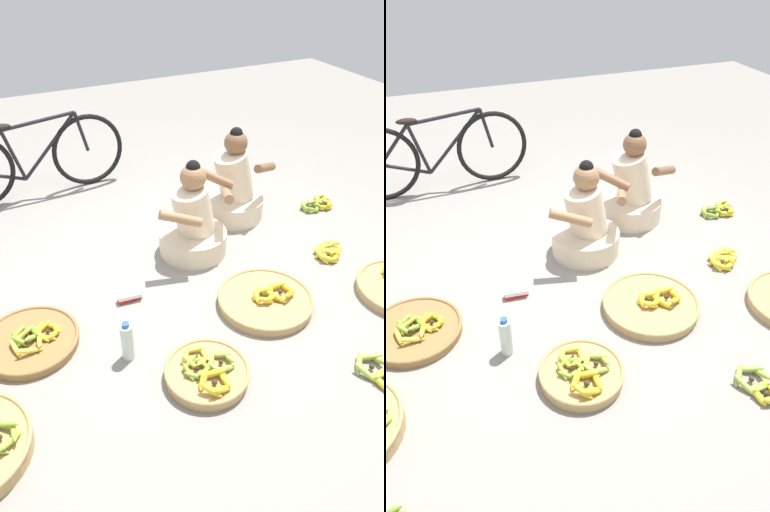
{
  "view_description": "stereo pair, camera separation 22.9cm",
  "coord_description": "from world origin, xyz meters",
  "views": [
    {
      "loc": [
        -1.1,
        -2.46,
        2.13
      ],
      "look_at": [
        0.0,
        -0.2,
        0.35
      ],
      "focal_mm": 33.47,
      "sensor_mm": 36.0,
      "label": 1
    },
    {
      "loc": [
        -0.89,
        -2.55,
        2.13
      ],
      "look_at": [
        0.0,
        -0.2,
        0.35
      ],
      "focal_mm": 33.47,
      "sensor_mm": 36.0,
      "label": 2
    }
  ],
  "objects": [
    {
      "name": "water_bottle",
      "position": [
        -0.58,
        -0.52,
        0.13
      ],
      "size": [
        0.08,
        0.08,
        0.27
      ],
      "color": "silver",
      "rests_on": "ground"
    },
    {
      "name": "ground_plane",
      "position": [
        0.0,
        0.0,
        0.0
      ],
      "size": [
        10.0,
        10.0,
        0.0
      ],
      "primitive_type": "plane",
      "color": "gray"
    },
    {
      "name": "banana_basket_near_vendor",
      "position": [
        -1.08,
        -0.17,
        0.04
      ],
      "size": [
        0.59,
        0.59,
        0.13
      ],
      "color": "olive",
      "rests_on": "ground"
    },
    {
      "name": "vendor_woman_behind",
      "position": [
        0.8,
        0.64,
        0.26
      ],
      "size": [
        0.75,
        0.52,
        0.8
      ],
      "color": "beige",
      "rests_on": "ground"
    },
    {
      "name": "banana_basket_front_right",
      "position": [
        0.41,
        -0.48,
        0.04
      ],
      "size": [
        0.64,
        0.64,
        0.14
      ],
      "color": "tan",
      "rests_on": "ground"
    },
    {
      "name": "vendor_woman_front",
      "position": [
        0.25,
        0.3,
        0.24
      ],
      "size": [
        0.71,
        0.52,
        0.76
      ],
      "color": "beige",
      "rests_on": "ground"
    },
    {
      "name": "loose_bananas_mid_right",
      "position": [
        1.17,
        -0.2,
        0.03
      ],
      "size": [
        0.28,
        0.27,
        0.09
      ],
      "color": "yellow",
      "rests_on": "ground"
    },
    {
      "name": "banana_basket_front_center",
      "position": [
        -0.23,
        -0.87,
        0.05
      ],
      "size": [
        0.49,
        0.49,
        0.14
      ],
      "color": "tan",
      "rests_on": "ground"
    },
    {
      "name": "loose_bananas_front_left",
      "position": [
        1.58,
        0.44,
        0.03
      ],
      "size": [
        0.34,
        0.26,
        0.09
      ],
      "color": "#9EB747",
      "rests_on": "ground"
    },
    {
      "name": "loose_bananas_near_bicycle",
      "position": [
        0.65,
        -1.28,
        0.03
      ],
      "size": [
        0.23,
        0.31,
        0.1
      ],
      "color": "#9EB747",
      "rests_on": "ground"
    },
    {
      "name": "packet_carton_stack",
      "position": [
        -0.39,
        -0.04,
        0.03
      ],
      "size": [
        0.17,
        0.07,
        0.06
      ],
      "color": "red",
      "rests_on": "ground"
    },
    {
      "name": "bicycle_leaning",
      "position": [
        -0.64,
        1.76,
        0.36
      ],
      "size": [
        1.7,
        0.14,
        0.73
      ],
      "color": "black",
      "rests_on": "ground"
    }
  ]
}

